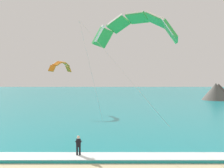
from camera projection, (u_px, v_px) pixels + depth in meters
name	position (u px, v px, depth m)	size (l,w,h in m)	color
sea	(113.00, 96.00, 78.62)	(200.00, 120.00, 0.20)	teal
surf_foam	(120.00, 156.00, 19.64)	(200.00, 1.87, 0.04)	white
surfboard	(78.00, 158.00, 19.85)	(0.56, 1.43, 0.09)	#239EC6
kitesurfer	(77.00, 146.00, 19.83)	(0.55, 0.54, 1.69)	black
kite_primary	(135.00, 26.00, 27.44)	(8.81, 10.28, 11.45)	green
kite_distant	(60.00, 65.00, 44.66)	(3.19, 4.87, 1.87)	orange
headland_right	(218.00, 93.00, 65.97)	(10.94, 9.27, 4.30)	#665B51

